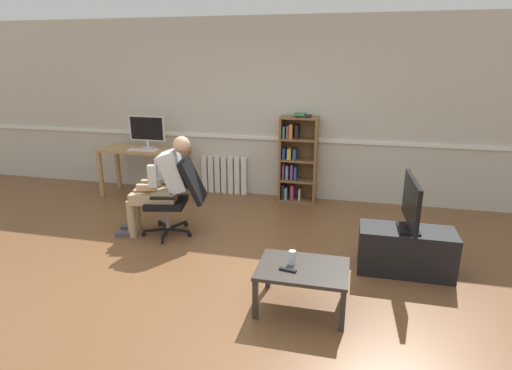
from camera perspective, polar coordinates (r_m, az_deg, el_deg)
name	(u,v)px	position (r m, az deg, el deg)	size (l,w,h in m)	color
ground_plane	(222,273)	(4.39, -4.62, -11.85)	(18.00, 18.00, 0.00)	brown
back_wall	(274,110)	(6.45, 2.50, 10.19)	(12.00, 0.13, 2.70)	beige
computer_desk	(145,155)	(6.77, -14.97, 3.94)	(1.38, 0.58, 0.76)	tan
imac_monitor	(147,129)	(6.75, -14.68, 7.35)	(0.59, 0.14, 0.50)	silver
keyboard	(142,150)	(6.61, -15.38, 4.65)	(0.41, 0.12, 0.02)	white
computer_mouse	(156,150)	(6.52, -13.54, 4.68)	(0.06, 0.10, 0.03)	white
bookshelf	(296,160)	(6.31, 5.50, 3.39)	(0.56, 0.29, 1.34)	brown
radiator	(224,175)	(6.75, -4.36, 1.40)	(0.74, 0.08, 0.60)	white
office_chair	(178,194)	(5.16, -10.57, -1.22)	(0.80, 0.63, 0.97)	black
person_seated	(162,184)	(5.17, -12.73, 0.20)	(0.96, 0.49, 1.24)	tan
tv_stand	(406,251)	(4.56, 19.77, -8.44)	(0.94, 0.43, 0.46)	black
tv_screen	(411,204)	(4.37, 20.45, -2.40)	(0.21, 0.79, 0.53)	black
coffee_table	(303,272)	(3.69, 6.39, -11.76)	(0.78, 0.57, 0.39)	#332D28
drinking_glass	(292,257)	(3.68, 4.97, -9.84)	(0.06, 0.06, 0.12)	silver
spare_remote	(288,270)	(3.60, 4.37, -11.48)	(0.04, 0.15, 0.02)	black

